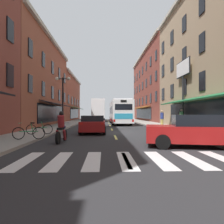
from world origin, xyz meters
The scene contains 17 objects.
ground_plane centered at (0.00, 0.00, -0.05)m, with size 34.80×80.00×0.10m, color #28282B.
lane_centre_dashes centered at (0.00, -0.25, 0.00)m, with size 0.14×73.90×0.01m.
crosswalk_near centered at (0.00, -10.00, 0.00)m, with size 7.10×2.80×0.01m.
sidewalk_left centered at (-5.90, 0.00, 0.07)m, with size 3.00×80.00×0.14m, color gray.
sidewalk_right centered at (5.90, 0.00, 0.07)m, with size 3.00×80.00×0.14m, color gray.
billboard_sign centered at (7.05, 3.37, 5.28)m, with size 0.40×3.33×6.63m.
transit_bus centered at (1.51, 13.19, 1.75)m, with size 2.70×11.59×3.34m.
box_truck centered at (-1.95, 23.97, 2.16)m, with size 2.67×8.45×4.22m.
sedan_near centered at (-1.59, -0.61, 0.71)m, with size 1.94×4.28×1.37m.
sedan_mid centered at (3.55, -7.59, 0.75)m, with size 4.85×2.66×1.48m.
sedan_far centered at (-1.66, 32.87, 0.73)m, with size 1.93×4.61×1.43m.
motorcycle_rider centered at (-3.00, -5.72, 0.71)m, with size 0.62×2.07×1.66m.
bicycle_near centered at (-4.78, -5.53, 0.50)m, with size 1.71×0.48×0.91m.
bicycle_mid centered at (-5.07, -2.72, 0.50)m, with size 1.68×0.55×0.91m.
pedestrian_mid centered at (5.22, 4.35, 1.03)m, with size 0.36×0.36×1.73m.
pedestrian_far centered at (6.62, 2.64, 1.09)m, with size 0.36×0.36×1.84m.
street_lamp_twin centered at (-4.61, 2.72, 2.82)m, with size 1.42×0.32×4.82m.
Camera 1 is at (-0.72, -16.85, 1.53)m, focal length 33.33 mm.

